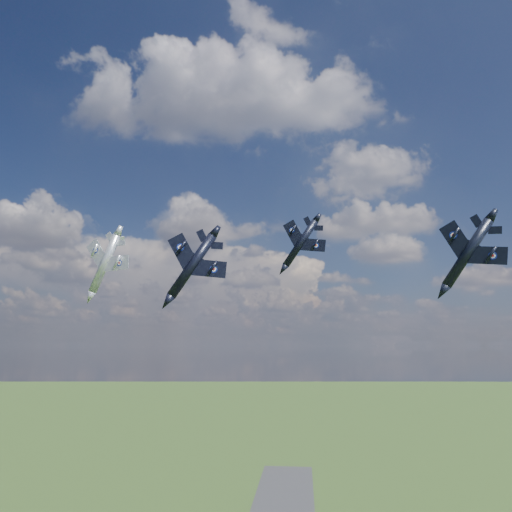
# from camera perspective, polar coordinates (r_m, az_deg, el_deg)

# --- Properties ---
(jet_lead_navy) EXTENTS (12.19, 15.91, 8.38)m
(jet_lead_navy) POSITION_cam_1_polar(r_m,az_deg,el_deg) (73.87, -7.31, -1.08)
(jet_lead_navy) COLOR black
(jet_right_navy) EXTENTS (13.57, 15.47, 7.48)m
(jet_right_navy) POSITION_cam_1_polar(r_m,az_deg,el_deg) (66.01, 23.03, 0.30)
(jet_right_navy) COLOR black
(jet_high_navy) EXTENTS (11.09, 14.05, 7.35)m
(jet_high_navy) POSITION_cam_1_polar(r_m,az_deg,el_deg) (85.85, 5.12, 1.48)
(jet_high_navy) COLOR black
(jet_left_silver) EXTENTS (13.58, 15.92, 6.77)m
(jet_left_silver) POSITION_cam_1_polar(r_m,az_deg,el_deg) (82.85, -16.90, -0.81)
(jet_left_silver) COLOR #AFB1BA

